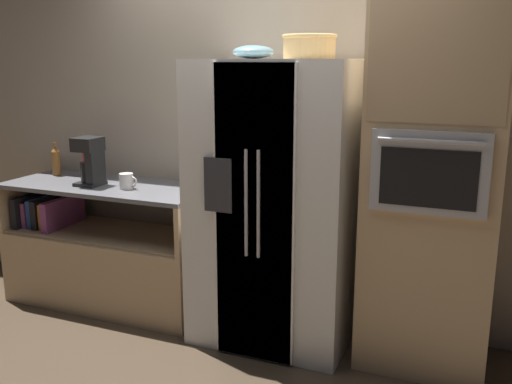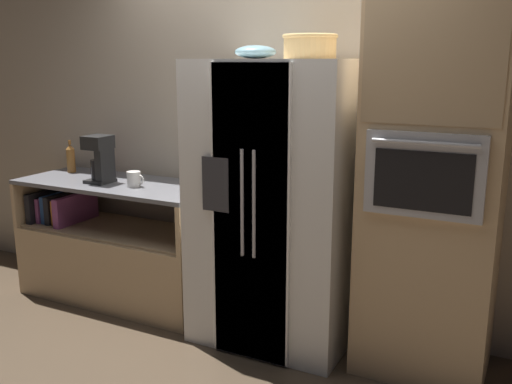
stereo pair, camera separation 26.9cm
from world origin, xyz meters
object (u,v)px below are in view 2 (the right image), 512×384
Objects in this scene: coffee_maker at (101,157)px; bottle_tall at (100,159)px; fruit_bowl at (256,52)px; mug at (134,179)px; refrigerator at (276,205)px; wall_oven at (433,190)px; wicker_basket at (310,46)px; bottle_short at (71,158)px.

bottle_tall is at bearing 132.80° from coffee_maker.
fruit_bowl is 1.27m from mug.
fruit_bowl is 0.74× the size of coffee_maker.
wall_oven is (0.94, 0.06, 0.18)m from refrigerator.
mug is (-1.28, -0.08, -0.91)m from wicker_basket.
bottle_short is (-2.83, 0.11, -0.06)m from wall_oven.
mug is at bearing -176.32° from wicker_basket.
bottle_tall is 0.29m from coffee_maker.
wall_oven is 8.42× the size of fruit_bowl.
fruit_bowl reaches higher than bottle_tall.
coffee_maker reaches higher than mug.
mug is at bearing -177.70° from wall_oven.
fruit_bowl is at bearing 5.03° from mug.
bottle_short is at bearing 174.88° from refrigerator.
wall_oven is at bearing -0.06° from wicker_basket.
bottle_tall is (-1.59, 0.18, 0.14)m from refrigerator.
bottle_short is 1.88× the size of mug.
bottle_tall is 2.18× the size of mug.
wall_oven reaches higher than coffee_maker.
refrigerator reaches higher than bottle_short.
wicker_basket reaches higher than bottle_short.
refrigerator is 5.18× the size of coffee_maker.
fruit_bowl reaches higher than coffee_maker.
refrigerator reaches higher than mug.
fruit_bowl is 1.90m from bottle_short.
bottle_short is at bearing 166.17° from mug.
refrigerator is 1.41m from coffee_maker.
wicker_basket is 0.36m from fruit_bowl.
coffee_maker reaches higher than bottle_short.
mug is 0.40× the size of coffee_maker.
wicker_basket is at bearing 0.20° from fruit_bowl.
wall_oven reaches higher than bottle_short.
wall_oven is 1.09m from wicker_basket.
fruit_bowl is 0.85× the size of bottle_tall.
wall_oven is at bearing -2.82° from bottle_tall.
wall_oven is 7.18× the size of bottle_tall.
wall_oven is 1.35m from fruit_bowl.
wicker_basket is 1.57m from mug.
coffee_maker is (-2.33, -0.09, 0.02)m from wall_oven.
bottle_short is at bearing -177.67° from bottle_tall.
wall_oven is at bearing 3.45° from refrigerator.
wall_oven is at bearing 2.30° from mug.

